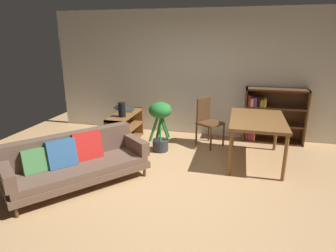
# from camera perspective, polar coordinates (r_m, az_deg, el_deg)

# --- Properties ---
(ground_plane) EXTENTS (8.16, 8.16, 0.00)m
(ground_plane) POSITION_cam_1_polar(r_m,az_deg,el_deg) (4.24, 0.79, -12.73)
(ground_plane) COLOR tan
(back_wall_panel) EXTENTS (6.80, 0.10, 2.70)m
(back_wall_panel) POSITION_cam_1_polar(r_m,az_deg,el_deg) (6.37, 6.63, 10.25)
(back_wall_panel) COLOR silver
(back_wall_panel) RESTS_ON ground_plane
(fabric_couch) EXTENTS (1.85, 2.03, 0.76)m
(fabric_couch) POSITION_cam_1_polar(r_m,az_deg,el_deg) (4.48, -17.96, -6.61)
(fabric_couch) COLOR #56351E
(fabric_couch) RESTS_ON ground_plane
(media_console) EXTENTS (0.39, 1.14, 0.63)m
(media_console) POSITION_cam_1_polar(r_m,az_deg,el_deg) (5.99, -8.49, -0.41)
(media_console) COLOR brown
(media_console) RESTS_ON ground_plane
(open_laptop) EXTENTS (0.44, 0.37, 0.09)m
(open_laptop) POSITION_cam_1_polar(r_m,az_deg,el_deg) (6.15, -8.52, 3.29)
(open_laptop) COLOR #333338
(open_laptop) RESTS_ON media_console
(desk_speaker) EXTENTS (0.14, 0.14, 0.29)m
(desk_speaker) POSITION_cam_1_polar(r_m,az_deg,el_deg) (5.65, -9.17, 3.25)
(desk_speaker) COLOR black
(desk_speaker) RESTS_ON media_console
(potted_floor_plant) EXTENTS (0.43, 0.43, 0.97)m
(potted_floor_plant) POSITION_cam_1_polar(r_m,az_deg,el_deg) (5.41, -1.57, 1.15)
(potted_floor_plant) COLOR #333338
(potted_floor_plant) RESTS_ON ground_plane
(dining_table) EXTENTS (0.91, 1.40, 0.79)m
(dining_table) POSITION_cam_1_polar(r_m,az_deg,el_deg) (5.14, 17.39, 0.62)
(dining_table) COLOR brown
(dining_table) RESTS_ON ground_plane
(dining_chair_near) EXTENTS (0.59, 0.59, 0.96)m
(dining_chair_near) POSITION_cam_1_polar(r_m,az_deg,el_deg) (5.81, 7.90, 1.31)
(dining_chair_near) COLOR #56351E
(dining_chair_near) RESTS_ON ground_plane
(bookshelf) EXTENTS (1.21, 0.32, 1.13)m
(bookshelf) POSITION_cam_1_polar(r_m,az_deg,el_deg) (6.32, 19.68, 2.03)
(bookshelf) COLOR #56351E
(bookshelf) RESTS_ON ground_plane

